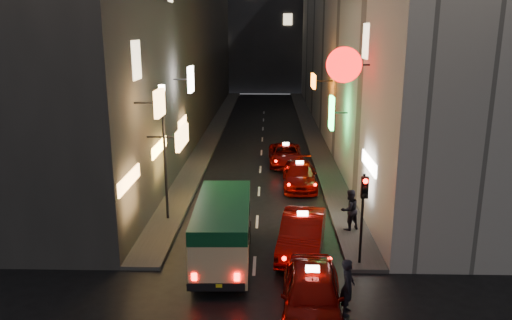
# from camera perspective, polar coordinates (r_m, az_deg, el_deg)

# --- Properties ---
(building_left) EXTENTS (7.69, 52.00, 18.00)m
(building_left) POSITION_cam_1_polar(r_m,az_deg,el_deg) (43.68, -10.11, 14.86)
(building_left) COLOR #393634
(building_left) RESTS_ON ground
(building_right) EXTENTS (7.94, 52.00, 18.00)m
(building_right) POSITION_cam_1_polar(r_m,az_deg,el_deg) (43.49, 11.78, 14.78)
(building_right) COLOR #B1ABA2
(building_right) RESTS_ON ground
(building_far) EXTENTS (30.00, 10.00, 22.00)m
(building_far) POSITION_cam_1_polar(r_m,az_deg,el_deg) (74.88, 1.12, 16.47)
(building_far) COLOR #343439
(building_far) RESTS_ON ground
(sidewalk_left) EXTENTS (1.50, 52.00, 0.15)m
(sidewalk_left) POSITION_cam_1_polar(r_m,az_deg,el_deg) (43.97, -4.78, 3.32)
(sidewalk_left) COLOR #43413F
(sidewalk_left) RESTS_ON ground
(sidewalk_right) EXTENTS (1.50, 52.00, 0.15)m
(sidewalk_right) POSITION_cam_1_polar(r_m,az_deg,el_deg) (43.87, 6.34, 3.26)
(sidewalk_right) COLOR #43413F
(sidewalk_right) RESTS_ON ground
(minibus) EXTENTS (2.13, 5.72, 2.44)m
(minibus) POSITION_cam_1_polar(r_m,az_deg,el_deg) (19.13, -3.80, -7.42)
(minibus) COLOR #D9BF87
(minibus) RESTS_ON ground
(taxi_near) EXTENTS (2.72, 5.94, 2.02)m
(taxi_near) POSITION_cam_1_polar(r_m,az_deg,el_deg) (15.98, 6.40, -14.66)
(taxi_near) COLOR #730501
(taxi_near) RESTS_ON ground
(taxi_second) EXTENTS (3.19, 5.98, 1.98)m
(taxi_second) POSITION_cam_1_polar(r_m,az_deg,el_deg) (20.30, 5.31, -8.05)
(taxi_second) COLOR #730501
(taxi_second) RESTS_ON ground
(taxi_third) EXTENTS (2.08, 4.95, 1.74)m
(taxi_third) POSITION_cam_1_polar(r_m,az_deg,el_deg) (28.53, 5.00, -1.51)
(taxi_third) COLOR #730501
(taxi_third) RESTS_ON ground
(taxi_far) EXTENTS (2.05, 4.84, 1.70)m
(taxi_far) POSITION_cam_1_polar(r_m,az_deg,el_deg) (33.14, 3.41, 0.78)
(taxi_far) COLOR #730501
(taxi_far) RESTS_ON ground
(pedestrian_crossing) EXTENTS (0.60, 0.77, 2.08)m
(pedestrian_crossing) POSITION_cam_1_polar(r_m,az_deg,el_deg) (16.34, 10.44, -13.66)
(pedestrian_crossing) COLOR black
(pedestrian_crossing) RESTS_ON ground
(pedestrian_sidewalk) EXTENTS (0.92, 0.81, 2.08)m
(pedestrian_sidewalk) POSITION_cam_1_polar(r_m,az_deg,el_deg) (22.32, 10.65, -5.31)
(pedestrian_sidewalk) COLOR black
(pedestrian_sidewalk) RESTS_ON sidewalk_right
(traffic_light) EXTENTS (0.26, 0.43, 3.50)m
(traffic_light) POSITION_cam_1_polar(r_m,az_deg,el_deg) (18.68, 12.20, -4.54)
(traffic_light) COLOR black
(traffic_light) RESTS_ON sidewalk_right
(lamp_post) EXTENTS (0.28, 0.28, 6.22)m
(lamp_post) POSITION_cam_1_polar(r_m,az_deg,el_deg) (22.90, -10.44, 1.83)
(lamp_post) COLOR black
(lamp_post) RESTS_ON sidewalk_left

